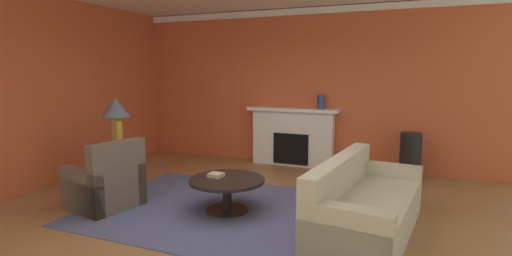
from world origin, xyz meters
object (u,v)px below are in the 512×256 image
at_px(armchair_near_window, 106,186).
at_px(vase_mantel_right, 321,102).
at_px(fireplace, 293,138).
at_px(sofa, 364,207).
at_px(vase_on_side_table, 119,134).
at_px(vase_tall_corner, 410,157).
at_px(side_table, 119,164).
at_px(table_lamp, 116,112).
at_px(coffee_table, 227,187).

height_order(armchair_near_window, vase_mantel_right, vase_mantel_right).
relative_size(fireplace, sofa, 0.82).
distance_m(vase_mantel_right, vase_on_side_table, 3.62).
distance_m(vase_mantel_right, vase_tall_corner, 1.85).
xyz_separation_m(sofa, side_table, (-3.82, 0.27, 0.10)).
relative_size(armchair_near_window, side_table, 1.36).
bearing_deg(armchair_near_window, sofa, 8.44).
bearing_deg(fireplace, vase_mantel_right, -5.12).
bearing_deg(table_lamp, vase_mantel_right, 42.54).
xyz_separation_m(sofa, coffee_table, (-1.76, -0.01, 0.04)).
relative_size(table_lamp, vase_tall_corner, 0.91).
distance_m(armchair_near_window, vase_on_side_table, 0.93).
bearing_deg(armchair_near_window, vase_tall_corner, 37.81).
height_order(armchair_near_window, side_table, armchair_near_window).
relative_size(armchair_near_window, coffee_table, 0.95).
bearing_deg(armchair_near_window, table_lamp, 121.10).
bearing_deg(fireplace, vase_on_side_table, -126.94).
bearing_deg(side_table, armchair_near_window, -58.90).
xyz_separation_m(fireplace, vase_tall_corner, (2.16, -0.30, -0.13)).
relative_size(coffee_table, side_table, 1.43).
bearing_deg(table_lamp, armchair_near_window, -58.90).
distance_m(side_table, table_lamp, 0.82).
height_order(armchair_near_window, vase_on_side_table, vase_on_side_table).
bearing_deg(sofa, side_table, 176.01).
distance_m(fireplace, side_table, 3.28).
bearing_deg(fireplace, table_lamp, -130.30).
bearing_deg(vase_tall_corner, vase_on_side_table, -150.70).
bearing_deg(vase_on_side_table, table_lamp, 141.34).
bearing_deg(vase_tall_corner, vase_mantel_right, 171.19).
xyz_separation_m(armchair_near_window, vase_tall_corner, (3.82, 2.96, 0.11)).
bearing_deg(side_table, vase_on_side_table, -38.66).
distance_m(coffee_table, side_table, 2.07).
relative_size(side_table, vase_mantel_right, 2.57).
distance_m(sofa, armchair_near_window, 3.40).
bearing_deg(armchair_near_window, vase_mantel_right, 55.52).
relative_size(sofa, vase_tall_corner, 2.65).
xyz_separation_m(sofa, vase_tall_corner, (0.46, 2.46, 0.12)).
bearing_deg(coffee_table, sofa, 0.24).
height_order(armchair_near_window, vase_tall_corner, armchair_near_window).
relative_size(table_lamp, vase_on_side_table, 1.85).
relative_size(fireplace, vase_on_side_table, 4.45).
bearing_deg(coffee_table, table_lamp, 172.41).
xyz_separation_m(armchair_near_window, table_lamp, (-0.46, 0.76, 0.92)).
bearing_deg(table_lamp, vase_tall_corner, 27.18).
relative_size(fireplace, table_lamp, 2.40).
distance_m(coffee_table, vase_mantel_right, 2.94).
relative_size(fireplace, side_table, 2.57).
bearing_deg(vase_on_side_table, side_table, 141.34).
height_order(coffee_table, side_table, side_table).
distance_m(armchair_near_window, table_lamp, 1.28).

